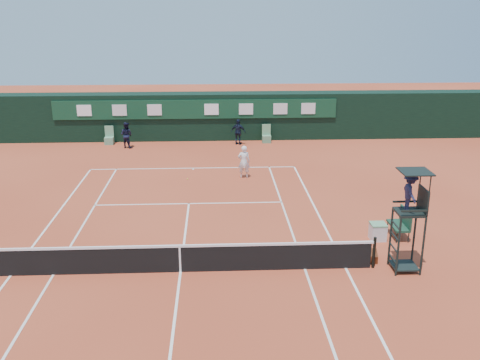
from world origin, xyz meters
name	(u,v)px	position (x,y,z in m)	size (l,w,h in m)	color
ground	(181,272)	(0.00, 0.00, 0.00)	(90.00, 90.00, 0.00)	#BD4A2C
court_lines	(181,272)	(0.00, 0.00, 0.01)	(11.05, 23.85, 0.01)	silver
tennis_net	(180,258)	(0.00, 0.00, 0.51)	(12.90, 0.10, 1.10)	black
back_wall	(196,116)	(0.00, 18.74, 1.51)	(40.00, 1.65, 3.00)	black
linesman_chair_left	(109,139)	(-5.50, 17.48, 0.32)	(0.55, 0.50, 1.15)	#5F926D
linesman_chair_right	(266,138)	(4.50, 17.48, 0.32)	(0.55, 0.50, 1.15)	#5B8B63
umpire_chair	(410,200)	(7.37, -0.19, 2.46)	(0.96, 0.95, 3.42)	black
player_bench	(402,222)	(8.16, 2.44, 0.60)	(0.55, 1.20, 1.10)	#173B28
tennis_bag	(372,256)	(6.55, 0.60, 0.13)	(0.31, 0.71, 0.27)	black
cooler	(378,231)	(7.21, 2.23, 0.33)	(0.57, 0.57, 0.65)	silver
tennis_ball	(188,179)	(-0.22, 9.89, 0.03)	(0.06, 0.06, 0.06)	#C7DB32
player	(244,162)	(2.64, 10.11, 0.84)	(0.61, 0.40, 1.67)	white
ball_kid_left	(126,135)	(-4.24, 16.54, 0.80)	(0.78, 0.61, 1.60)	black
ball_kid_right	(238,132)	(2.67, 17.02, 0.81)	(0.95, 0.39, 1.62)	black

